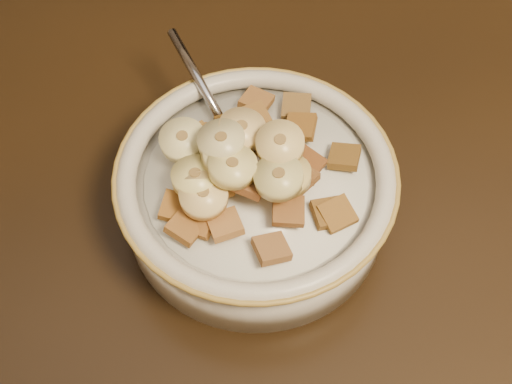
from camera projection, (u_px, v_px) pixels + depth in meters
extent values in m
cube|color=black|center=(271.00, 21.00, 1.05)|extent=(0.46, 0.46, 0.91)
cylinder|color=#ADA69D|center=(256.00, 198.00, 0.50)|extent=(0.18, 0.18, 0.04)
cylinder|color=silver|center=(256.00, 181.00, 0.48)|extent=(0.15, 0.15, 0.00)
ellipsoid|color=#A1A3B0|center=(236.00, 146.00, 0.49)|extent=(0.04, 0.05, 0.01)
cube|color=brown|center=(307.00, 163.00, 0.47)|extent=(0.03, 0.03, 0.01)
cube|color=brown|center=(338.00, 214.00, 0.46)|extent=(0.02, 0.02, 0.01)
cube|color=brown|center=(265.00, 139.00, 0.47)|extent=(0.02, 0.02, 0.01)
cube|color=brown|center=(177.00, 208.00, 0.46)|extent=(0.03, 0.03, 0.01)
cube|color=olive|center=(228.00, 141.00, 0.47)|extent=(0.03, 0.03, 0.01)
cube|color=#9B6632|center=(186.00, 227.00, 0.45)|extent=(0.03, 0.03, 0.01)
cube|color=brown|center=(215.00, 186.00, 0.46)|extent=(0.03, 0.02, 0.01)
cube|color=olive|center=(225.00, 225.00, 0.45)|extent=(0.02, 0.02, 0.01)
cube|color=brown|center=(329.00, 213.00, 0.46)|extent=(0.02, 0.02, 0.01)
cube|color=brown|center=(192.00, 135.00, 0.49)|extent=(0.03, 0.03, 0.01)
cube|color=brown|center=(288.00, 211.00, 0.45)|extent=(0.02, 0.02, 0.01)
cube|color=brown|center=(302.00, 168.00, 0.47)|extent=(0.03, 0.03, 0.01)
cube|color=#945D28|center=(256.00, 101.00, 0.51)|extent=(0.03, 0.03, 0.01)
cube|color=brown|center=(199.00, 140.00, 0.48)|extent=(0.03, 0.03, 0.01)
cube|color=brown|center=(283.00, 162.00, 0.46)|extent=(0.02, 0.02, 0.01)
cube|color=#9B6625|center=(235.00, 149.00, 0.46)|extent=(0.02, 0.02, 0.01)
cube|color=brown|center=(299.00, 177.00, 0.46)|extent=(0.03, 0.03, 0.01)
cube|color=brown|center=(296.00, 107.00, 0.50)|extent=(0.03, 0.03, 0.01)
cube|color=brown|center=(254.00, 117.00, 0.49)|extent=(0.02, 0.02, 0.01)
cube|color=brown|center=(272.00, 249.00, 0.44)|extent=(0.02, 0.02, 0.01)
cube|color=brown|center=(232.00, 126.00, 0.49)|extent=(0.02, 0.02, 0.01)
cube|color=brown|center=(301.00, 127.00, 0.49)|extent=(0.03, 0.03, 0.01)
cube|color=#905824|center=(199.00, 221.00, 0.45)|extent=(0.03, 0.03, 0.01)
cube|color=brown|center=(250.00, 183.00, 0.45)|extent=(0.03, 0.03, 0.01)
cube|color=brown|center=(344.00, 157.00, 0.48)|extent=(0.03, 0.03, 0.01)
cylinder|color=#F9EB80|center=(195.00, 177.00, 0.45)|extent=(0.04, 0.04, 0.01)
cylinder|color=#DCBE83|center=(242.00, 130.00, 0.46)|extent=(0.04, 0.04, 0.01)
cylinder|color=#D2BE77|center=(279.00, 177.00, 0.44)|extent=(0.04, 0.04, 0.01)
cylinder|color=tan|center=(287.00, 175.00, 0.45)|extent=(0.04, 0.04, 0.01)
cylinder|color=#DDCF75|center=(233.00, 167.00, 0.44)|extent=(0.04, 0.04, 0.01)
cylinder|color=#EFCA74|center=(280.00, 144.00, 0.45)|extent=(0.04, 0.04, 0.02)
cylinder|color=#FFDC92|center=(204.00, 196.00, 0.45)|extent=(0.04, 0.04, 0.01)
cylinder|color=#F5EC9A|center=(183.00, 140.00, 0.47)|extent=(0.03, 0.03, 0.01)
cylinder|color=#D3C58A|center=(221.00, 141.00, 0.45)|extent=(0.04, 0.04, 0.01)
cylinder|color=#FDE8A2|center=(226.00, 156.00, 0.45)|extent=(0.03, 0.03, 0.02)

